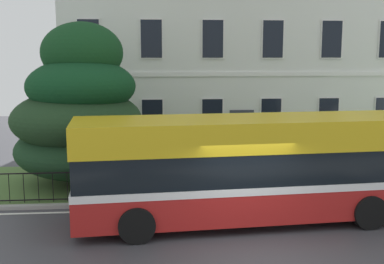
# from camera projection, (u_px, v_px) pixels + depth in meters

# --- Properties ---
(ground_plane) EXTENTS (60.00, 56.00, 0.18)m
(ground_plane) POSITION_uv_depth(u_px,v_px,m) (248.00, 239.00, 12.77)
(ground_plane) COLOR #3F3E44
(georgian_townhouse) EXTENTS (16.38, 10.81, 12.94)m
(georgian_townhouse) POSITION_uv_depth(u_px,v_px,m) (225.00, 20.00, 26.36)
(georgian_townhouse) COLOR silver
(georgian_townhouse) RESTS_ON ground_plane
(iron_verge_railing) EXTENTS (19.97, 0.04, 0.97)m
(iron_verge_railing) POSITION_uv_depth(u_px,v_px,m) (276.00, 181.00, 16.11)
(iron_verge_railing) COLOR black
(iron_verge_railing) RESTS_ON ground_plane
(evergreen_tree) EXTENTS (5.10, 5.30, 5.82)m
(evergreen_tree) POSITION_uv_depth(u_px,v_px,m) (82.00, 116.00, 17.43)
(evergreen_tree) COLOR #423328
(evergreen_tree) RESTS_ON ground_plane
(single_decker_bus) EXTENTS (9.91, 3.11, 3.03)m
(single_decker_bus) POSITION_uv_depth(u_px,v_px,m) (247.00, 168.00, 13.83)
(single_decker_bus) COLOR #AF1E1C
(single_decker_bus) RESTS_ON ground_plane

